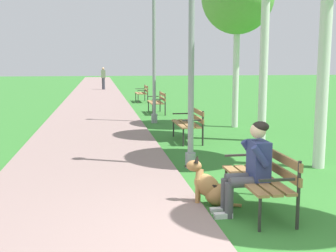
% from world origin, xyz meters
% --- Properties ---
extents(ground_plane, '(120.00, 120.00, 0.00)m').
position_xyz_m(ground_plane, '(0.00, 0.00, 0.00)').
color(ground_plane, '#33752D').
extents(paved_path, '(3.22, 60.00, 0.04)m').
position_xyz_m(paved_path, '(-1.85, 24.00, 0.02)').
color(paved_path, gray).
rests_on(paved_path, ground).
extents(park_bench_near, '(0.55, 1.50, 0.85)m').
position_xyz_m(park_bench_near, '(0.52, 0.97, 0.51)').
color(park_bench_near, olive).
rests_on(park_bench_near, ground).
extents(park_bench_mid, '(0.55, 1.50, 0.85)m').
position_xyz_m(park_bench_mid, '(0.64, 6.26, 0.51)').
color(park_bench_mid, olive).
rests_on(park_bench_mid, ground).
extents(park_bench_far, '(0.55, 1.50, 0.85)m').
position_xyz_m(park_bench_far, '(0.64, 12.25, 0.51)').
color(park_bench_far, olive).
rests_on(park_bench_far, ground).
extents(park_bench_furthest, '(0.55, 1.50, 0.85)m').
position_xyz_m(park_bench_furthest, '(0.55, 17.34, 0.51)').
color(park_bench_furthest, olive).
rests_on(park_bench_furthest, ground).
extents(person_seated_on_near_bench, '(0.74, 0.49, 1.25)m').
position_xyz_m(person_seated_on_near_bench, '(0.31, 0.89, 0.68)').
color(person_seated_on_near_bench, '#4C4C51').
rests_on(person_seated_on_near_bench, ground).
extents(dog_shepherd, '(0.80, 0.45, 0.71)m').
position_xyz_m(dog_shepherd, '(-0.11, 1.31, 0.26)').
color(dog_shepherd, '#B27F47').
rests_on(dog_shepherd, ground).
extents(lamp_post_near, '(0.24, 0.24, 4.43)m').
position_xyz_m(lamp_post_near, '(0.06, 3.46, 2.29)').
color(lamp_post_near, gray).
rests_on(lamp_post_near, ground).
extents(lamp_post_mid, '(0.24, 0.24, 4.45)m').
position_xyz_m(lamp_post_mid, '(0.16, 9.67, 2.30)').
color(lamp_post_mid, gray).
rests_on(lamp_post_mid, ground).
extents(pedestrian_distant, '(0.32, 0.22, 1.65)m').
position_xyz_m(pedestrian_distant, '(-1.32, 27.27, 0.84)').
color(pedestrian_distant, '#383842').
rests_on(pedestrian_distant, ground).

